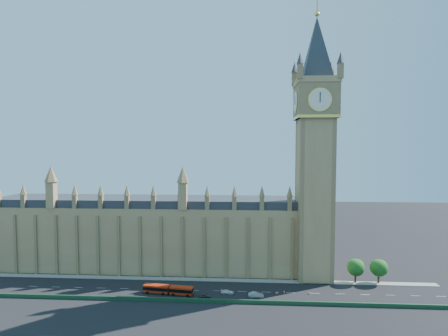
# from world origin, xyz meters

# --- Properties ---
(ground) EXTENTS (400.00, 400.00, 0.00)m
(ground) POSITION_xyz_m (0.00, 0.00, 0.00)
(ground) COLOR black
(ground) RESTS_ON ground
(palace_westminster) EXTENTS (120.00, 20.00, 28.00)m
(palace_westminster) POSITION_xyz_m (-25.00, 22.00, 13.86)
(palace_westminster) COLOR #A3794E
(palace_westminster) RESTS_ON ground
(elizabeth_tower) EXTENTS (20.59, 20.59, 105.00)m
(elizabeth_tower) POSITION_xyz_m (38.00, 13.99, 54.56)
(elizabeth_tower) COLOR #A3794E
(elizabeth_tower) RESTS_ON ground
(bridge_parapet) EXTENTS (160.00, 0.60, 1.20)m
(bridge_parapet) POSITION_xyz_m (0.00, -9.00, 0.60)
(bridge_parapet) COLOR #1E4C2D
(bridge_parapet) RESTS_ON ground
(kerb_north) EXTENTS (160.00, 3.00, 0.16)m
(kerb_north) POSITION_xyz_m (0.00, 9.50, 0.08)
(kerb_north) COLOR gray
(kerb_north) RESTS_ON ground
(tree_east_near) EXTENTS (6.00, 6.00, 8.50)m
(tree_east_near) POSITION_xyz_m (52.22, 10.08, 5.64)
(tree_east_near) COLOR #382619
(tree_east_near) RESTS_ON ground
(tree_east_far) EXTENTS (6.00, 6.00, 8.50)m
(tree_east_far) POSITION_xyz_m (60.22, 10.08, 5.64)
(tree_east_far) COLOR #382619
(tree_east_far) RESTS_ON ground
(red_bus) EXTENTS (16.72, 4.36, 2.81)m
(red_bus) POSITION_xyz_m (-12.09, -3.56, 1.48)
(red_bus) COLOR red
(red_bus) RESTS_ON ground
(car_grey) EXTENTS (3.88, 1.88, 1.28)m
(car_grey) POSITION_xyz_m (0.08, -5.67, 0.64)
(car_grey) COLOR #383A3F
(car_grey) RESTS_ON ground
(car_silver) EXTENTS (4.98, 2.06, 1.60)m
(car_silver) POSITION_xyz_m (16.51, -4.11, 0.80)
(car_silver) COLOR #94979B
(car_silver) RESTS_ON ground
(car_white) EXTENTS (4.25, 1.76, 1.23)m
(car_white) POSITION_xyz_m (7.20, -2.08, 0.61)
(car_white) COLOR white
(car_white) RESTS_ON ground
(cone_a) EXTENTS (0.54, 0.54, 0.74)m
(cone_a) POSITION_xyz_m (25.85, -0.45, 0.37)
(cone_a) COLOR black
(cone_a) RESTS_ON ground
(cone_b) EXTENTS (0.58, 0.58, 0.79)m
(cone_b) POSITION_xyz_m (23.20, -1.43, 0.39)
(cone_b) COLOR black
(cone_b) RESTS_ON ground
(cone_c) EXTENTS (0.58, 0.58, 0.74)m
(cone_c) POSITION_xyz_m (23.64, -1.08, 0.36)
(cone_c) COLOR black
(cone_c) RESTS_ON ground
(cone_d) EXTENTS (0.61, 0.61, 0.75)m
(cone_d) POSITION_xyz_m (34.00, -0.74, 0.37)
(cone_d) COLOR black
(cone_d) RESTS_ON ground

